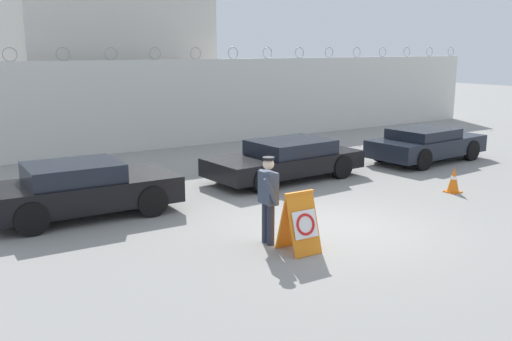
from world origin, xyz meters
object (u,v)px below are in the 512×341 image
parked_car_front_coupe (82,189)px  parked_car_rear_sedan (286,159)px  security_guard (268,196)px  parked_car_far_side (426,144)px  barricade_sign (300,222)px  traffic_cone_near (454,180)px

parked_car_front_coupe → parked_car_rear_sedan: (6.08, 0.47, -0.05)m
security_guard → parked_car_front_coupe: 4.59m
parked_car_rear_sedan → parked_car_far_side: bearing=172.7°
security_guard → parked_car_far_side: (9.16, 3.90, -0.37)m
parked_car_front_coupe → parked_car_rear_sedan: 6.10m
barricade_sign → parked_car_front_coupe: bearing=122.3°
barricade_sign → security_guard: size_ratio=0.67×
traffic_cone_near → parked_car_far_side: (2.74, 3.27, 0.25)m
parked_car_rear_sedan → parked_car_front_coupe: bearing=1.5°
barricade_sign → parked_car_far_side: barricade_sign is taller
barricade_sign → parked_car_front_coupe: size_ratio=0.27×
security_guard → parked_car_far_side: bearing=114.9°
barricade_sign → parked_car_rear_sedan: (3.36, 5.03, 0.02)m
security_guard → traffic_cone_near: security_guard is taller
traffic_cone_near → parked_car_rear_sedan: size_ratio=0.15×
security_guard → barricade_sign: bearing=21.3°
traffic_cone_near → parked_car_front_coupe: 9.47m
traffic_cone_near → parked_car_far_side: size_ratio=0.16×
parked_car_far_side → traffic_cone_near: bearing=-134.0°
security_guard → parked_car_rear_sedan: bearing=142.0°
barricade_sign → security_guard: 0.84m
parked_car_rear_sedan → traffic_cone_near: bearing=124.3°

